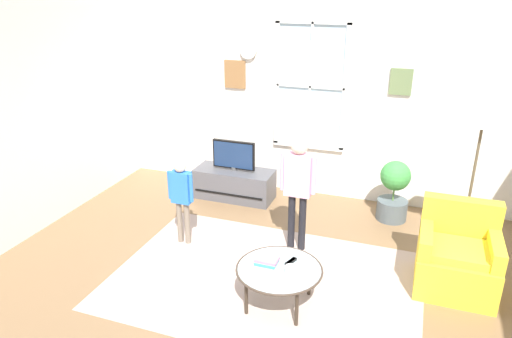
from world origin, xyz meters
The scene contains 15 objects.
ground_plane centered at (0.00, 0.00, -0.01)m, with size 6.88×5.84×0.02m, color brown.
back_wall centered at (-0.01, 2.68, 1.48)m, with size 6.28×0.17×2.94m.
area_rug centered at (-0.12, 0.26, 0.00)m, with size 3.17×2.19×0.01m, color tan.
tv_stand centered at (-1.20, 2.06, 0.21)m, with size 1.13×0.48×0.43m.
television centered at (-1.20, 2.06, 0.66)m, with size 0.62×0.08×0.44m.
armchair centered at (1.73, 0.83, 0.33)m, with size 0.76×0.74×0.87m.
coffee_table centered at (0.13, -0.07, 0.38)m, with size 0.83×0.83×0.41m.
book_stack centered at (-0.01, -0.02, 0.43)m, with size 0.22×0.17×0.05m.
cup centered at (0.25, -0.13, 0.45)m, with size 0.09×0.09×0.09m, color white.
remote_near_books centered at (0.21, 0.07, 0.41)m, with size 0.04×0.14×0.02m, color black.
remote_near_cup centered at (0.20, 0.06, 0.41)m, with size 0.04×0.14×0.02m, color black.
person_pink_shirt centered at (0.02, 1.00, 0.85)m, with size 0.41×0.19×1.36m.
person_blue_shirt centered at (-1.28, 0.67, 0.66)m, with size 0.32×0.14×1.06m.
potted_plant_by_window centered at (1.01, 2.14, 0.41)m, with size 0.39×0.39×0.81m.
floor_lamp centered at (1.82, 1.47, 1.48)m, with size 0.32×0.32×1.77m.
Camera 1 is at (1.20, -3.71, 2.91)m, focal length 33.07 mm.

